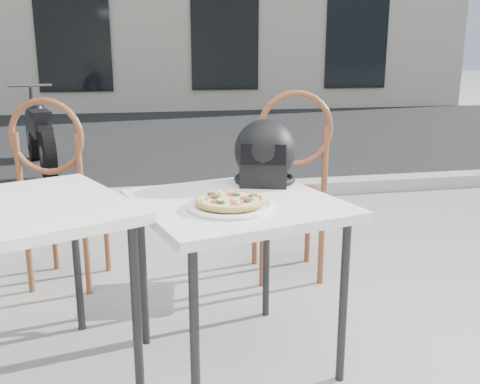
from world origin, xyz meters
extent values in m
cube|color=black|center=(0.00, 7.00, 0.00)|extent=(30.00, 8.00, 0.00)
cube|color=#A7A59C|center=(0.00, 3.00, 0.06)|extent=(30.00, 0.25, 0.12)
cube|color=black|center=(-1.70, 10.98, 1.60)|extent=(1.60, 0.08, 2.20)
cube|color=black|center=(1.70, 10.98, 1.60)|extent=(1.60, 0.08, 2.20)
cube|color=black|center=(5.00, 10.98, 1.60)|extent=(1.60, 0.08, 2.20)
cube|color=silver|center=(-0.24, 0.27, 0.71)|extent=(0.93, 0.93, 0.04)
cylinder|color=black|center=(-0.47, -0.11, 0.35)|extent=(0.04, 0.04, 0.69)
cylinder|color=black|center=(0.14, 0.04, 0.35)|extent=(0.04, 0.04, 0.69)
cylinder|color=black|center=(-0.63, 0.50, 0.35)|extent=(0.04, 0.04, 0.69)
cylinder|color=black|center=(-0.01, 0.66, 0.35)|extent=(0.04, 0.04, 0.69)
cylinder|color=white|center=(-0.30, 0.16, 0.73)|extent=(0.37, 0.37, 0.01)
torus|color=white|center=(-0.30, 0.16, 0.74)|extent=(0.39, 0.39, 0.02)
cylinder|color=tan|center=(-0.30, 0.16, 0.76)|extent=(0.32, 0.32, 0.01)
torus|color=tan|center=(-0.30, 0.16, 0.76)|extent=(0.33, 0.33, 0.02)
cylinder|color=#A82D12|center=(-0.30, 0.16, 0.76)|extent=(0.29, 0.29, 0.00)
cylinder|color=beige|center=(-0.30, 0.16, 0.76)|extent=(0.28, 0.28, 0.00)
cylinder|color=red|center=(-0.23, 0.15, 0.77)|extent=(0.06, 0.06, 0.00)
cylinder|color=red|center=(-0.27, 0.22, 0.77)|extent=(0.06, 0.06, 0.00)
cylinder|color=red|center=(-0.35, 0.20, 0.77)|extent=(0.06, 0.06, 0.00)
cylinder|color=red|center=(-0.35, 0.12, 0.77)|extent=(0.06, 0.06, 0.00)
cylinder|color=red|center=(-0.28, 0.10, 0.77)|extent=(0.06, 0.06, 0.00)
ellipsoid|color=#183C15|center=(-0.26, 0.20, 0.77)|extent=(0.04, 0.04, 0.01)
ellipsoid|color=#183C15|center=(-0.35, 0.18, 0.77)|extent=(0.05, 0.04, 0.01)
ellipsoid|color=#183C15|center=(-0.24, 0.11, 0.77)|extent=(0.04, 0.04, 0.01)
ellipsoid|color=#183C15|center=(-0.34, 0.10, 0.77)|extent=(0.05, 0.05, 0.01)
ellipsoid|color=#183C15|center=(-0.20, 0.17, 0.77)|extent=(0.04, 0.04, 0.01)
ellipsoid|color=#183C15|center=(-0.35, 0.24, 0.77)|extent=(0.05, 0.05, 0.01)
cylinder|color=#D0BD7F|center=(-0.29, 0.13, 0.77)|extent=(0.02, 0.02, 0.02)
cylinder|color=#D0BD7F|center=(-0.32, 0.23, 0.77)|extent=(0.02, 0.02, 0.02)
cylinder|color=#D0BD7F|center=(-0.24, 0.15, 0.77)|extent=(0.02, 0.02, 0.02)
cylinder|color=#D0BD7F|center=(-0.28, 0.25, 0.77)|extent=(0.02, 0.02, 0.02)
cylinder|color=#D0BD7F|center=(-0.28, 0.07, 0.77)|extent=(0.02, 0.02, 0.02)
cylinder|color=#D0BD7F|center=(-0.38, 0.17, 0.77)|extent=(0.02, 0.02, 0.02)
cylinder|color=#D0BD7F|center=(-0.21, 0.12, 0.77)|extent=(0.02, 0.02, 0.02)
cylinder|color=#D0BD7F|center=(-0.35, 0.12, 0.77)|extent=(0.02, 0.02, 0.02)
ellipsoid|color=black|center=(-0.05, 0.56, 0.87)|extent=(0.36, 0.37, 0.29)
cube|color=black|center=(-0.08, 0.47, 0.79)|extent=(0.23, 0.16, 0.11)
torus|color=black|center=(-0.05, 0.56, 0.74)|extent=(0.36, 0.36, 0.02)
cube|color=black|center=(-0.09, 0.44, 0.88)|extent=(0.20, 0.10, 0.09)
cube|color=brown|center=(0.25, 1.16, 0.48)|extent=(0.47, 0.47, 0.04)
cylinder|color=brown|center=(0.43, 1.32, 0.24)|extent=(0.04, 0.04, 0.47)
cylinder|color=brown|center=(0.09, 1.35, 0.24)|extent=(0.04, 0.04, 0.47)
cylinder|color=brown|center=(0.40, 0.97, 0.24)|extent=(0.04, 0.04, 0.47)
cylinder|color=brown|center=(0.06, 1.01, 0.24)|extent=(0.04, 0.04, 0.47)
cylinder|color=brown|center=(0.40, 0.96, 0.71)|extent=(0.04, 0.04, 0.45)
cylinder|color=brown|center=(0.06, 1.00, 0.71)|extent=(0.04, 0.04, 0.45)
torus|color=brown|center=(0.23, 0.98, 0.91)|extent=(0.42, 0.08, 0.42)
cube|color=silver|center=(-1.10, 0.27, 0.74)|extent=(1.05, 1.05, 0.04)
cylinder|color=black|center=(-0.67, 0.10, 0.36)|extent=(0.05, 0.05, 0.72)
cylinder|color=black|center=(-0.93, 0.70, 0.36)|extent=(0.05, 0.05, 0.72)
cube|color=brown|center=(-1.03, 1.32, 0.47)|extent=(0.52, 0.52, 0.04)
cylinder|color=brown|center=(-0.82, 1.43, 0.23)|extent=(0.04, 0.04, 0.46)
cylinder|color=brown|center=(-1.14, 1.53, 0.23)|extent=(0.04, 0.04, 0.46)
cylinder|color=brown|center=(-0.92, 1.11, 0.23)|extent=(0.04, 0.04, 0.46)
cylinder|color=brown|center=(-1.24, 1.21, 0.23)|extent=(0.04, 0.04, 0.46)
cylinder|color=brown|center=(-0.92, 1.10, 0.69)|extent=(0.04, 0.04, 0.44)
cylinder|color=brown|center=(-1.24, 1.20, 0.69)|extent=(0.04, 0.04, 0.44)
torus|color=brown|center=(-1.08, 1.15, 0.89)|extent=(0.40, 0.15, 0.41)
cylinder|color=black|center=(-1.82, 5.34, 0.29)|extent=(0.26, 0.59, 0.58)
cylinder|color=slate|center=(-1.82, 5.34, 0.29)|extent=(0.18, 0.22, 0.19)
cylinder|color=black|center=(-1.48, 4.03, 0.29)|extent=(0.26, 0.59, 0.58)
cylinder|color=slate|center=(-1.48, 4.03, 0.29)|extent=(0.18, 0.22, 0.19)
cube|color=black|center=(-1.65, 4.69, 0.53)|extent=(0.42, 1.02, 0.21)
ellipsoid|color=black|center=(-1.69, 4.83, 0.69)|extent=(0.31, 0.44, 0.22)
cube|color=black|center=(-1.58, 4.41, 0.68)|extent=(0.31, 0.51, 0.08)
cylinder|color=slate|center=(-1.80, 5.27, 0.60)|extent=(0.12, 0.31, 0.69)
cylinder|color=slate|center=(-1.77, 5.15, 0.95)|extent=(0.49, 0.15, 0.03)
cube|color=black|center=(-1.49, 4.05, 0.56)|extent=(0.18, 0.24, 0.05)
camera|label=1|loc=(-0.67, -1.77, 1.30)|focal=40.00mm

